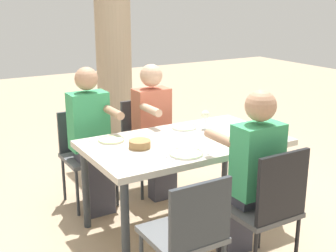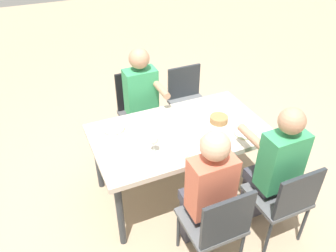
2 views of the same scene
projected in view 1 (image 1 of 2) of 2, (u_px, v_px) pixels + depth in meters
name	position (u px, v px, depth m)	size (l,w,h in m)	color
ground_plane	(184.00, 224.00, 3.87)	(16.00, 16.00, 0.00)	tan
dining_table	(185.00, 148.00, 3.67)	(1.61, 0.92, 0.76)	beige
chair_west_north	(85.00, 150.00, 4.19)	(0.44, 0.44, 0.86)	#5B5E61
chair_west_south	(189.00, 231.00, 2.73)	(0.44, 0.44, 0.88)	#5B5E61
chair_mid_north	(146.00, 138.00, 4.50)	(0.44, 0.44, 0.89)	#5B5E61
chair_mid_south	(268.00, 204.00, 3.04)	(0.44, 0.44, 0.94)	#4F4F50
diner_woman_green	(155.00, 126.00, 4.29)	(0.35, 0.50, 1.28)	#3F3F4C
diner_man_white	(92.00, 136.00, 3.98)	(0.35, 0.49, 1.30)	#3F3F4C
diner_guest_third	(250.00, 172.00, 3.15)	(0.35, 0.50, 1.30)	#3F3F4C
stone_column_centre	(113.00, 42.00, 5.47)	(0.56, 0.56, 2.74)	tan
plate_0	(111.00, 140.00, 3.62)	(0.21, 0.21, 0.02)	silver
fork_0	(94.00, 144.00, 3.55)	(0.02, 0.17, 0.01)	silver
spoon_0	(128.00, 138.00, 3.70)	(0.02, 0.17, 0.01)	silver
plate_1	(186.00, 154.00, 3.31)	(0.25, 0.25, 0.02)	white
fork_1	(169.00, 158.00, 3.24)	(0.02, 0.17, 0.01)	silver
spoon_1	(203.00, 151.00, 3.39)	(0.02, 0.17, 0.01)	silver
plate_2	(184.00, 127.00, 3.97)	(0.22, 0.22, 0.02)	white
wine_glass_2	(205.00, 115.00, 3.93)	(0.08, 0.08, 0.17)	white
fork_2	(170.00, 131.00, 3.90)	(0.02, 0.17, 0.01)	silver
spoon_2	(198.00, 126.00, 4.05)	(0.02, 0.17, 0.01)	silver
plate_3	(259.00, 137.00, 3.70)	(0.21, 0.21, 0.02)	silver
fork_3	(245.00, 141.00, 3.63)	(0.02, 0.17, 0.01)	silver
spoon_3	(272.00, 135.00, 3.77)	(0.02, 0.17, 0.01)	silver
bread_basket	(140.00, 144.00, 3.46)	(0.17, 0.17, 0.06)	#9E7547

